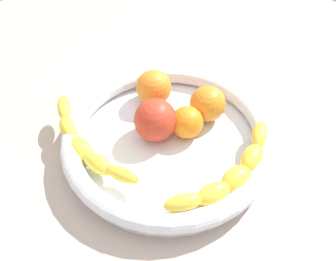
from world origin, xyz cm
name	(u,v)px	position (x,y,z in cm)	size (l,w,h in cm)	color
kitchen_counter	(168,156)	(0.00, 0.00, 1.50)	(120.00, 120.00, 3.00)	#B3A29B
fruit_bowl	(168,140)	(0.00, 0.00, 5.33)	(33.01, 33.01, 4.54)	white
banana_draped_left	(84,145)	(-10.20, 7.71, 6.71)	(7.55, 22.42, 3.71)	yellow
banana_draped_right	(232,174)	(0.59, -11.81, 6.90)	(22.69, 6.82, 4.03)	yellow
orange_front	(208,104)	(8.71, -0.59, 7.54)	(5.90, 5.90, 5.90)	orange
orange_mid_left	(187,122)	(3.59, -0.69, 7.18)	(5.17, 5.17, 5.17)	orange
orange_mid_right	(154,87)	(5.46, 8.50, 7.61)	(6.03, 6.03, 6.03)	orange
tomato_red	(155,120)	(-0.03, 2.68, 7.97)	(6.76, 6.76, 6.76)	red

